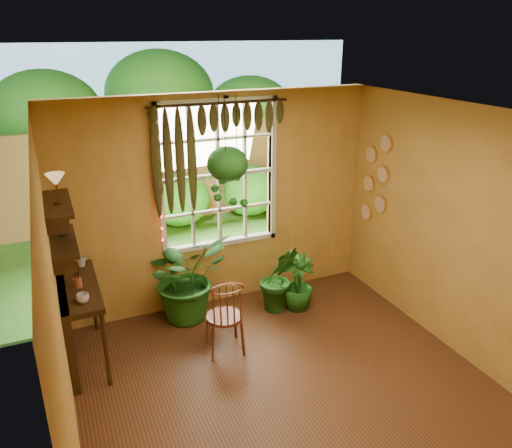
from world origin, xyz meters
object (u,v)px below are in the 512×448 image
Objects in this scene: windsor_chair at (225,327)px; potted_plant_left at (186,276)px; potted_plant_mid at (279,278)px; counter_ledge at (71,316)px; hanging_basket at (228,166)px.

windsor_chair is 0.95× the size of potted_plant_left.
windsor_chair is at bearing -77.93° from potted_plant_left.
potted_plant_mid is (0.94, 0.57, 0.14)m from windsor_chair.
windsor_chair is 0.91m from potted_plant_left.
counter_ledge is 1.63m from windsor_chair.
hanging_basket reaches higher than potted_plant_mid.
hanging_basket reaches higher than windsor_chair.
potted_plant_left reaches higher than windsor_chair.
hanging_basket is at bearing 158.87° from potted_plant_mid.
counter_ledge is at bearing 170.02° from windsor_chair.
counter_ledge is 1.13× the size of windsor_chair.
potted_plant_left reaches higher than potted_plant_mid.
counter_ledge reaches higher than potted_plant_mid.
potted_plant_mid is 0.68× the size of hanging_basket.
windsor_chair is at bearing -114.28° from hanging_basket.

